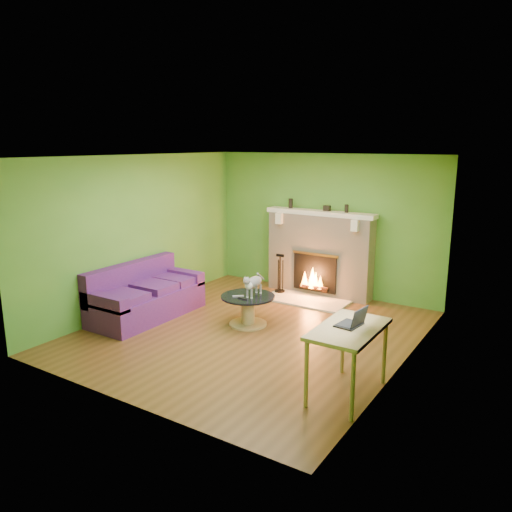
{
  "coord_description": "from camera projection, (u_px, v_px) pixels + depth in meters",
  "views": [
    {
      "loc": [
        3.88,
        -5.92,
        2.79
      ],
      "look_at": [
        -0.17,
        0.4,
        1.08
      ],
      "focal_mm": 35.0,
      "sensor_mm": 36.0,
      "label": 1
    }
  ],
  "objects": [
    {
      "name": "floor",
      "position": [
        251.0,
        332.0,
        7.52
      ],
      "size": [
        5.0,
        5.0,
        0.0
      ],
      "primitive_type": "plane",
      "color": "brown",
      "rests_on": "ground"
    },
    {
      "name": "ceiling",
      "position": [
        251.0,
        156.0,
        6.94
      ],
      "size": [
        5.0,
        5.0,
        0.0
      ],
      "primitive_type": "plane",
      "rotation": [
        3.14,
        0.0,
        0.0
      ],
      "color": "white",
      "rests_on": "wall_back"
    },
    {
      "name": "wall_back",
      "position": [
        325.0,
        224.0,
        9.28
      ],
      "size": [
        5.0,
        0.0,
        5.0
      ],
      "primitive_type": "plane",
      "rotation": [
        1.57,
        0.0,
        0.0
      ],
      "color": "#45852B",
      "rests_on": "floor"
    },
    {
      "name": "wall_front",
      "position": [
        120.0,
        289.0,
        5.18
      ],
      "size": [
        5.0,
        0.0,
        5.0
      ],
      "primitive_type": "plane",
      "rotation": [
        -1.57,
        0.0,
        0.0
      ],
      "color": "#45852B",
      "rests_on": "floor"
    },
    {
      "name": "wall_left",
      "position": [
        140.0,
        233.0,
        8.42
      ],
      "size": [
        0.0,
        5.0,
        5.0
      ],
      "primitive_type": "plane",
      "rotation": [
        1.57,
        0.0,
        1.57
      ],
      "color": "#45852B",
      "rests_on": "floor"
    },
    {
      "name": "wall_right",
      "position": [
        406.0,
        268.0,
        6.05
      ],
      "size": [
        0.0,
        5.0,
        5.0
      ],
      "primitive_type": "plane",
      "rotation": [
        1.57,
        0.0,
        -1.57
      ],
      "color": "#45852B",
      "rests_on": "floor"
    },
    {
      "name": "window_frame",
      "position": [
        382.0,
        263.0,
        5.26
      ],
      "size": [
        0.0,
        1.2,
        1.2
      ],
      "primitive_type": "plane",
      "rotation": [
        1.57,
        0.0,
        -1.57
      ],
      "color": "silver",
      "rests_on": "wall_right"
    },
    {
      "name": "window_pane",
      "position": [
        381.0,
        263.0,
        5.26
      ],
      "size": [
        0.0,
        1.06,
        1.06
      ],
      "primitive_type": "plane",
      "rotation": [
        1.57,
        0.0,
        -1.57
      ],
      "color": "white",
      "rests_on": "wall_right"
    },
    {
      "name": "fireplace",
      "position": [
        319.0,
        254.0,
        9.25
      ],
      "size": [
        2.1,
        0.46,
        1.58
      ],
      "color": "#C0B39F",
      "rests_on": "floor"
    },
    {
      "name": "hearth",
      "position": [
        306.0,
        300.0,
        9.0
      ],
      "size": [
        1.5,
        0.75,
        0.03
      ],
      "primitive_type": "cube",
      "color": "beige",
      "rests_on": "floor"
    },
    {
      "name": "mantel",
      "position": [
        320.0,
        213.0,
        9.06
      ],
      "size": [
        2.1,
        0.28,
        0.08
      ],
      "primitive_type": "cube",
      "color": "silver",
      "rests_on": "fireplace"
    },
    {
      "name": "sofa",
      "position": [
        145.0,
        296.0,
        8.14
      ],
      "size": [
        0.89,
        1.93,
        0.87
      ],
      "color": "#471B68",
      "rests_on": "floor"
    },
    {
      "name": "coffee_table",
      "position": [
        248.0,
        308.0,
        7.75
      ],
      "size": [
        0.84,
        0.84,
        0.48
      ],
      "color": "tan",
      "rests_on": "floor"
    },
    {
      "name": "desk",
      "position": [
        348.0,
        336.0,
        5.5
      ],
      "size": [
        0.63,
        1.09,
        0.81
      ],
      "color": "tan",
      "rests_on": "floor"
    },
    {
      "name": "cat",
      "position": [
        254.0,
        285.0,
        7.67
      ],
      "size": [
        0.25,
        0.59,
        0.36
      ],
      "primitive_type": null,
      "rotation": [
        0.0,
        0.0,
        0.07
      ],
      "color": "slate",
      "rests_on": "coffee_table"
    },
    {
      "name": "remote_silver",
      "position": [
        238.0,
        296.0,
        7.66
      ],
      "size": [
        0.16,
        0.14,
        0.02
      ],
      "primitive_type": "cube",
      "rotation": [
        0.0,
        0.0,
        0.71
      ],
      "color": "gray",
      "rests_on": "coffee_table"
    },
    {
      "name": "remote_black",
      "position": [
        242.0,
        298.0,
        7.55
      ],
      "size": [
        0.16,
        0.07,
        0.02
      ],
      "primitive_type": "cube",
      "rotation": [
        0.0,
        0.0,
        -0.16
      ],
      "color": "black",
      "rests_on": "coffee_table"
    },
    {
      "name": "laptop",
      "position": [
        349.0,
        316.0,
        5.5
      ],
      "size": [
        0.3,
        0.34,
        0.23
      ],
      "primitive_type": null,
      "rotation": [
        0.0,
        0.0,
        -0.12
      ],
      "color": "black",
      "rests_on": "desk"
    },
    {
      "name": "fire_tools",
      "position": [
        280.0,
        273.0,
        9.36
      ],
      "size": [
        0.2,
        0.2,
        0.73
      ],
      "primitive_type": null,
      "color": "black",
      "rests_on": "hearth"
    },
    {
      "name": "mantel_vase_left",
      "position": [
        291.0,
        203.0,
        9.39
      ],
      "size": [
        0.08,
        0.08,
        0.18
      ],
      "primitive_type": "cylinder",
      "color": "black",
      "rests_on": "mantel"
    },
    {
      "name": "mantel_vase_right",
      "position": [
        347.0,
        209.0,
        8.8
      ],
      "size": [
        0.07,
        0.07,
        0.14
      ],
      "primitive_type": "cylinder",
      "color": "black",
      "rests_on": "mantel"
    },
    {
      "name": "mantel_box",
      "position": [
        327.0,
        208.0,
        9.01
      ],
      "size": [
        0.12,
        0.08,
        0.1
      ],
      "primitive_type": "cube",
      "color": "black",
      "rests_on": "mantel"
    }
  ]
}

